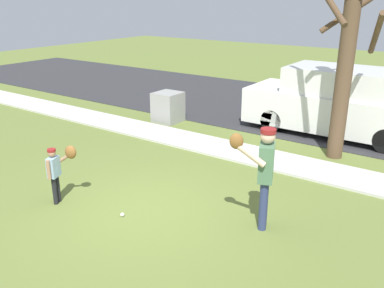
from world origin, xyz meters
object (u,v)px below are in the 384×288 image
(person_child, at_px, (58,167))
(baseball, at_px, (122,215))
(utility_cabinet, at_px, (168,107))
(street_tree_near, at_px, (346,57))
(parked_van_white, at_px, (337,103))
(person_adult, at_px, (263,168))

(person_child, xyz_separation_m, baseball, (1.35, 0.27, -0.70))
(person_child, bearing_deg, utility_cabinet, 85.06)
(baseball, relative_size, utility_cabinet, 0.08)
(person_child, relative_size, street_tree_near, 0.25)
(baseball, relative_size, parked_van_white, 0.01)
(street_tree_near, bearing_deg, person_child, -123.43)
(person_adult, bearing_deg, street_tree_near, -112.61)
(person_adult, height_order, utility_cabinet, person_adult)
(person_adult, xyz_separation_m, baseball, (-2.18, -1.11, -1.06))
(utility_cabinet, relative_size, parked_van_white, 0.19)
(baseball, height_order, parked_van_white, parked_van_white)
(person_adult, bearing_deg, person_child, -0.75)
(baseball, distance_m, street_tree_near, 6.10)
(person_adult, height_order, street_tree_near, street_tree_near)
(street_tree_near, xyz_separation_m, parked_van_white, (-0.58, 1.83, -1.54))
(parked_van_white, bearing_deg, person_adult, 95.21)
(person_child, height_order, parked_van_white, parked_van_white)
(baseball, xyz_separation_m, utility_cabinet, (-3.03, 5.20, 0.43))
(person_child, distance_m, utility_cabinet, 5.73)
(person_child, distance_m, baseball, 1.54)
(person_adult, relative_size, street_tree_near, 0.39)
(person_adult, relative_size, person_child, 1.56)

